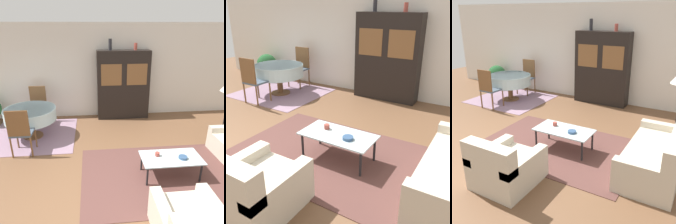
# 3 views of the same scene
# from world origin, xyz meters

# --- Properties ---
(ground_plane) EXTENTS (14.00, 14.00, 0.00)m
(ground_plane) POSITION_xyz_m (0.00, 0.00, 0.00)
(ground_plane) COLOR brown
(wall_back) EXTENTS (10.00, 0.06, 2.70)m
(wall_back) POSITION_xyz_m (0.00, 3.63, 1.35)
(wall_back) COLOR silver
(wall_back) RESTS_ON ground_plane
(area_rug) EXTENTS (2.97, 1.99, 0.01)m
(area_rug) POSITION_xyz_m (1.04, 0.51, 0.01)
(area_rug) COLOR brown
(area_rug) RESTS_ON ground_plane
(dining_rug) EXTENTS (2.12, 1.94, 0.01)m
(dining_rug) POSITION_xyz_m (-1.72, 2.37, 0.01)
(dining_rug) COLOR gray
(dining_rug) RESTS_ON ground_plane
(armchair) EXTENTS (0.83, 0.91, 0.79)m
(armchair) POSITION_xyz_m (0.96, -0.90, 0.29)
(armchair) COLOR beige
(armchair) RESTS_ON ground_plane
(coffee_table) EXTENTS (1.08, 0.56, 0.39)m
(coffee_table) POSITION_xyz_m (1.18, 0.47, 0.37)
(coffee_table) COLOR black
(coffee_table) RESTS_ON area_rug
(display_cabinet) EXTENTS (1.50, 0.39, 1.98)m
(display_cabinet) POSITION_xyz_m (0.72, 3.39, 0.99)
(display_cabinet) COLOR black
(display_cabinet) RESTS_ON ground_plane
(dining_table) EXTENTS (1.22, 1.22, 0.74)m
(dining_table) POSITION_xyz_m (-1.70, 2.32, 0.60)
(dining_table) COLOR brown
(dining_table) RESTS_ON dining_rug
(dining_chair_near) EXTENTS (0.44, 0.44, 1.05)m
(dining_chair_near) POSITION_xyz_m (-1.70, 1.48, 0.59)
(dining_chair_near) COLOR brown
(dining_chair_near) RESTS_ON dining_rug
(dining_chair_far) EXTENTS (0.44, 0.44, 1.05)m
(dining_chair_far) POSITION_xyz_m (-1.70, 3.16, 0.59)
(dining_chair_far) COLOR brown
(dining_chair_far) RESTS_ON dining_rug
(cup) EXTENTS (0.08, 0.08, 0.07)m
(cup) POSITION_xyz_m (0.94, 0.53, 0.44)
(cup) COLOR #9E4238
(cup) RESTS_ON coffee_table
(bowl) EXTENTS (0.15, 0.15, 0.04)m
(bowl) POSITION_xyz_m (1.37, 0.41, 0.43)
(bowl) COLOR #33517A
(bowl) RESTS_ON coffee_table
(vase_tall) EXTENTS (0.09, 0.09, 0.30)m
(vase_tall) POSITION_xyz_m (0.35, 3.39, 2.13)
(vase_tall) COLOR #232328
(vase_tall) RESTS_ON display_cabinet
(vase_short) EXTENTS (0.09, 0.09, 0.19)m
(vase_short) POSITION_xyz_m (1.05, 3.39, 2.07)
(vase_short) COLOR #9E4238
(vase_short) RESTS_ON display_cabinet
(potted_plant) EXTENTS (0.60, 0.60, 0.76)m
(potted_plant) POSITION_xyz_m (-3.01, 3.19, 0.44)
(potted_plant) COLOR #4C4C51
(potted_plant) RESTS_ON ground_plane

